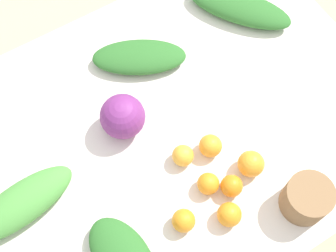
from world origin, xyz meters
name	(u,v)px	position (x,y,z in m)	size (l,w,h in m)	color
ground_plane	(168,192)	(0.00, 0.00, 0.00)	(8.00, 8.00, 0.00)	#C6B289
dining_table	(168,138)	(0.00, 0.00, 0.64)	(1.49, 1.10, 0.71)	silver
cabbage_purple	(123,117)	(-0.12, 0.08, 0.78)	(0.14, 0.14, 0.14)	#7A2D75
paper_bag	(307,199)	(0.22, -0.43, 0.77)	(0.14, 0.14, 0.11)	olive
greens_bunch_chard	(21,205)	(-0.51, 0.00, 0.75)	(0.35, 0.13, 0.09)	#4C933D
greens_bunch_beet_tops	(239,7)	(0.46, 0.26, 0.74)	(0.39, 0.14, 0.07)	#2D6B28
greens_bunch_dandelion	(139,57)	(0.05, 0.27, 0.74)	(0.32, 0.14, 0.06)	#2D6B28
orange_0	(207,184)	(0.00, -0.23, 0.74)	(0.07, 0.07, 0.07)	orange
orange_1	(232,186)	(0.06, -0.28, 0.74)	(0.07, 0.07, 0.07)	orange
orange_2	(228,215)	(0.00, -0.34, 0.75)	(0.07, 0.07, 0.07)	orange
orange_3	(183,156)	(-0.02, -0.12, 0.74)	(0.07, 0.07, 0.07)	#F9A833
orange_4	(210,146)	(0.07, -0.13, 0.75)	(0.07, 0.07, 0.07)	orange
orange_5	(251,164)	(0.15, -0.25, 0.75)	(0.08, 0.08, 0.08)	orange
orange_6	(184,221)	(-0.12, -0.29, 0.74)	(0.07, 0.07, 0.07)	orange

